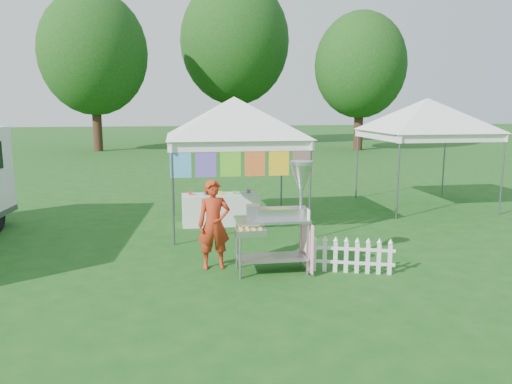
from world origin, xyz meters
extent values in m
plane|color=#174B15|center=(0.00, 0.00, 0.00)|extent=(120.00, 120.00, 0.00)
cylinder|color=#59595E|center=(-1.42, 2.08, 1.05)|extent=(0.04, 0.04, 2.10)
cylinder|color=#59595E|center=(1.42, 2.08, 1.05)|extent=(0.04, 0.04, 2.10)
cylinder|color=#59595E|center=(-1.42, 4.92, 1.05)|extent=(0.04, 0.04, 2.10)
cylinder|color=#59595E|center=(1.42, 4.92, 1.05)|extent=(0.04, 0.04, 2.10)
cube|color=white|center=(0.00, 2.08, 2.00)|extent=(3.00, 0.03, 0.22)
cube|color=white|center=(0.00, 4.92, 2.00)|extent=(3.00, 0.03, 0.22)
pyramid|color=white|center=(0.00, 3.50, 3.00)|extent=(4.24, 4.24, 0.90)
cylinder|color=#59595E|center=(0.00, 2.08, 2.08)|extent=(3.00, 0.03, 0.03)
cube|color=blue|center=(-1.25, 2.08, 1.73)|extent=(0.42, 0.01, 0.70)
cube|color=#B019B2|center=(-0.75, 2.08, 1.73)|extent=(0.42, 0.01, 0.70)
cube|color=#178C1B|center=(-0.25, 2.08, 1.73)|extent=(0.42, 0.01, 0.70)
cube|color=red|center=(0.25, 2.08, 1.73)|extent=(0.42, 0.01, 0.70)
cube|color=orange|center=(0.75, 2.08, 1.73)|extent=(0.42, 0.01, 0.70)
cube|color=#E6520C|center=(1.25, 2.08, 1.73)|extent=(0.42, 0.01, 0.70)
cylinder|color=#59595E|center=(4.08, 3.58, 1.05)|extent=(0.04, 0.04, 2.10)
cylinder|color=#59595E|center=(6.92, 3.58, 1.05)|extent=(0.04, 0.04, 2.10)
cylinder|color=#59595E|center=(4.08, 6.42, 1.05)|extent=(0.04, 0.04, 2.10)
cylinder|color=#59595E|center=(6.92, 6.42, 1.05)|extent=(0.04, 0.04, 2.10)
cube|color=white|center=(5.50, 3.58, 2.00)|extent=(3.00, 0.03, 0.22)
cube|color=white|center=(5.50, 6.42, 2.00)|extent=(3.00, 0.03, 0.22)
pyramid|color=white|center=(5.50, 5.00, 3.00)|extent=(4.24, 4.24, 0.90)
cylinder|color=#59595E|center=(5.50, 3.58, 2.08)|extent=(3.00, 0.03, 0.03)
cylinder|color=#311D12|center=(-6.00, 24.00, 1.98)|extent=(0.56, 0.56, 3.96)
ellipsoid|color=#285517|center=(-6.00, 24.00, 5.85)|extent=(6.40, 6.40, 7.36)
cylinder|color=#311D12|center=(3.00, 28.00, 2.42)|extent=(0.56, 0.56, 4.84)
ellipsoid|color=#285517|center=(3.00, 28.00, 7.15)|extent=(7.60, 7.60, 8.74)
cylinder|color=#311D12|center=(10.00, 22.00, 1.76)|extent=(0.56, 0.56, 3.52)
ellipsoid|color=#285517|center=(10.00, 22.00, 5.20)|extent=(5.60, 5.60, 6.44)
cylinder|color=gray|center=(-0.35, -0.13, 0.46)|extent=(0.04, 0.04, 0.92)
cylinder|color=gray|center=(0.78, -0.15, 0.46)|extent=(0.04, 0.04, 0.92)
cylinder|color=gray|center=(-0.34, 0.39, 0.46)|extent=(0.04, 0.04, 0.92)
cylinder|color=gray|center=(0.79, 0.37, 0.46)|extent=(0.04, 0.04, 0.92)
cube|color=gray|center=(0.22, 0.12, 0.26)|extent=(1.18, 0.60, 0.02)
cube|color=#B7B7BC|center=(0.22, 0.12, 0.92)|extent=(1.24, 0.63, 0.04)
cube|color=#B7B7BC|center=(0.40, 0.17, 1.02)|extent=(0.87, 0.27, 0.15)
cube|color=gray|center=(-0.09, 0.18, 1.05)|extent=(0.21, 0.23, 0.23)
cylinder|color=gray|center=(0.73, 0.16, 1.38)|extent=(0.05, 0.05, 0.92)
cone|color=#B7B7BC|center=(0.73, 0.16, 1.64)|extent=(0.37, 0.37, 0.41)
cylinder|color=#B7B7BC|center=(0.73, 0.16, 1.86)|extent=(0.39, 0.39, 0.06)
cube|color=#B7B7BC|center=(-0.20, -0.26, 0.82)|extent=(0.50, 0.31, 0.10)
cube|color=#FFABB8|center=(0.84, 0.11, 0.46)|extent=(0.03, 0.77, 0.83)
cube|color=white|center=(0.78, -0.18, 1.04)|extent=(0.02, 0.14, 0.18)
imported|color=#A52C14|center=(-0.72, 0.50, 0.78)|extent=(0.59, 0.40, 1.56)
cube|color=silver|center=(0.95, 0.05, 0.28)|extent=(0.07, 0.04, 0.56)
cube|color=silver|center=(1.12, 0.00, 0.28)|extent=(0.07, 0.04, 0.56)
cube|color=silver|center=(1.29, -0.06, 0.28)|extent=(0.07, 0.04, 0.56)
cube|color=silver|center=(1.46, -0.12, 0.28)|extent=(0.07, 0.04, 0.56)
cube|color=silver|center=(1.63, -0.18, 0.28)|extent=(0.07, 0.04, 0.56)
cube|color=silver|center=(1.80, -0.23, 0.28)|extent=(0.07, 0.04, 0.56)
cube|color=silver|center=(1.97, -0.29, 0.28)|extent=(0.07, 0.04, 0.56)
cube|color=silver|center=(2.14, -0.35, 0.28)|extent=(0.07, 0.04, 0.56)
cube|color=silver|center=(1.55, -0.15, 0.18)|extent=(1.37, 0.48, 0.05)
cube|color=silver|center=(1.55, -0.15, 0.42)|extent=(1.37, 0.48, 0.05)
cube|color=white|center=(-0.32, 3.73, 0.36)|extent=(1.80, 0.70, 0.72)
camera|label=1|loc=(-1.35, -7.89, 2.82)|focal=35.00mm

